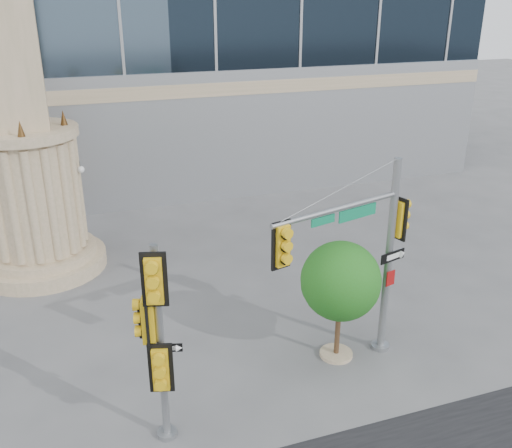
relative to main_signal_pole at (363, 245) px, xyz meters
name	(u,v)px	position (x,y,z in m)	size (l,w,h in m)	color
ground	(295,381)	(-1.88, -0.33, -3.39)	(120.00, 120.00, 0.00)	#545456
monument	(21,115)	(-7.88, 8.67, 2.13)	(4.40, 4.40, 16.60)	tan
main_signal_pole	(363,245)	(0.00, 0.00, 0.00)	(4.15, 1.47, 5.47)	slate
secondary_signal_pole	(157,333)	(-5.41, -1.23, -0.63)	(0.81, 0.74, 4.69)	slate
street_tree	(342,284)	(-0.34, 0.35, -1.19)	(2.14, 2.09, 3.34)	tan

